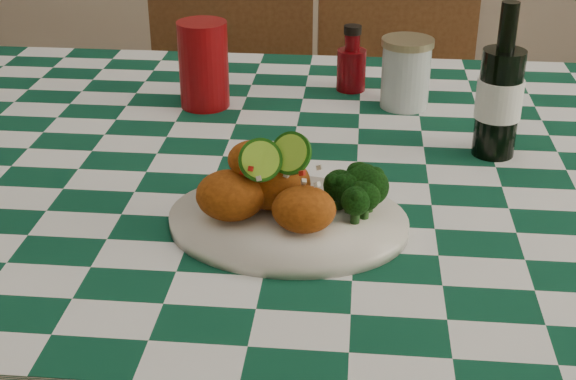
# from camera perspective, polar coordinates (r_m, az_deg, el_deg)

# --- Properties ---
(dining_table) EXTENTS (1.66, 1.06, 0.79)m
(dining_table) POSITION_cam_1_polar(r_m,az_deg,el_deg) (1.43, 0.09, -12.27)
(dining_table) COLOR #0B3E29
(dining_table) RESTS_ON ground
(plate) EXTENTS (0.32, 0.26, 0.02)m
(plate) POSITION_cam_1_polar(r_m,az_deg,el_deg) (1.02, 0.00, -2.30)
(plate) COLOR silver
(plate) RESTS_ON dining_table
(fried_chicken_pile) EXTENTS (0.16, 0.12, 0.11)m
(fried_chicken_pile) POSITION_cam_1_polar(r_m,az_deg,el_deg) (0.99, -0.60, 0.83)
(fried_chicken_pile) COLOR #A0480F
(fried_chicken_pile) RESTS_ON plate
(broccoli_side) EXTENTS (0.08, 0.08, 0.06)m
(broccoli_side) POSITION_cam_1_polar(r_m,az_deg,el_deg) (1.01, 4.66, -0.28)
(broccoli_side) COLOR black
(broccoli_side) RESTS_ON plate
(red_tumbler) EXTENTS (0.11, 0.11, 0.15)m
(red_tumbler) POSITION_cam_1_polar(r_m,az_deg,el_deg) (1.40, -6.02, 8.85)
(red_tumbler) COLOR maroon
(red_tumbler) RESTS_ON dining_table
(ketchup_bottle) EXTENTS (0.06, 0.06, 0.12)m
(ketchup_bottle) POSITION_cam_1_polar(r_m,az_deg,el_deg) (1.48, 4.55, 9.32)
(ketchup_bottle) COLOR #5E0409
(ketchup_bottle) RESTS_ON dining_table
(mason_jar) EXTENTS (0.09, 0.09, 0.12)m
(mason_jar) POSITION_cam_1_polar(r_m,az_deg,el_deg) (1.41, 8.38, 8.23)
(mason_jar) COLOR #B2BCBA
(mason_jar) RESTS_ON dining_table
(beer_bottle) EXTENTS (0.09, 0.09, 0.23)m
(beer_bottle) POSITION_cam_1_polar(r_m,az_deg,el_deg) (1.23, 14.93, 7.49)
(beer_bottle) COLOR black
(beer_bottle) RESTS_ON dining_table
(wooden_chair_left) EXTENTS (0.45, 0.47, 0.90)m
(wooden_chair_left) POSITION_cam_1_polar(r_m,az_deg,el_deg) (2.00, -4.09, 1.93)
(wooden_chair_left) COLOR #472814
(wooden_chair_left) RESTS_ON ground
(wooden_chair_right) EXTENTS (0.45, 0.47, 0.90)m
(wooden_chair_right) POSITION_cam_1_polar(r_m,az_deg,el_deg) (2.05, 8.00, 2.39)
(wooden_chair_right) COLOR #472814
(wooden_chair_right) RESTS_ON ground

